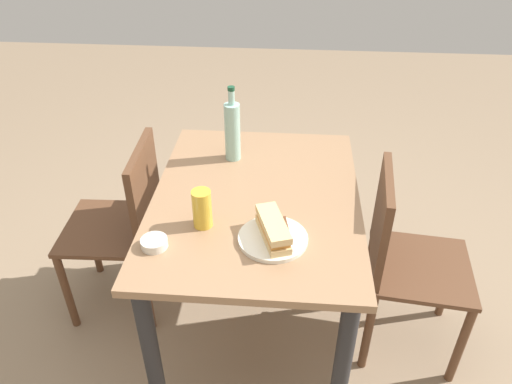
{
  "coord_description": "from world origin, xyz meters",
  "views": [
    {
      "loc": [
        1.49,
        0.12,
        1.8
      ],
      "look_at": [
        0.0,
        0.0,
        0.77
      ],
      "focal_mm": 33.97,
      "sensor_mm": 36.0,
      "label": 1
    }
  ],
  "objects_px": {
    "plate_near": "(273,239)",
    "knife_near": "(288,231)",
    "chair_near": "(127,220)",
    "beer_glass": "(202,209)",
    "baguette_sandwich_near": "(273,229)",
    "olive_bowl": "(154,243)",
    "dining_table": "(256,223)",
    "water_bottle": "(232,130)",
    "chair_far": "(401,256)"
  },
  "relations": [
    {
      "from": "plate_near",
      "to": "beer_glass",
      "type": "relative_size",
      "value": 1.66
    },
    {
      "from": "water_bottle",
      "to": "olive_bowl",
      "type": "bearing_deg",
      "value": -18.01
    },
    {
      "from": "plate_near",
      "to": "water_bottle",
      "type": "xyz_separation_m",
      "value": [
        -0.52,
        -0.2,
        0.12
      ]
    },
    {
      "from": "olive_bowl",
      "to": "chair_far",
      "type": "bearing_deg",
      "value": 109.69
    },
    {
      "from": "chair_near",
      "to": "beer_glass",
      "type": "xyz_separation_m",
      "value": [
        0.34,
        0.42,
        0.34
      ]
    },
    {
      "from": "chair_far",
      "to": "chair_near",
      "type": "xyz_separation_m",
      "value": [
        -0.14,
        -1.17,
        0.0
      ]
    },
    {
      "from": "knife_near",
      "to": "water_bottle",
      "type": "relative_size",
      "value": 0.56
    },
    {
      "from": "water_bottle",
      "to": "beer_glass",
      "type": "relative_size",
      "value": 2.28
    },
    {
      "from": "water_bottle",
      "to": "olive_bowl",
      "type": "distance_m",
      "value": 0.63
    },
    {
      "from": "water_bottle",
      "to": "beer_glass",
      "type": "distance_m",
      "value": 0.47
    },
    {
      "from": "olive_bowl",
      "to": "beer_glass",
      "type": "bearing_deg",
      "value": 131.59
    },
    {
      "from": "knife_near",
      "to": "chair_near",
      "type": "bearing_deg",
      "value": -117.57
    },
    {
      "from": "dining_table",
      "to": "knife_near",
      "type": "height_order",
      "value": "knife_near"
    },
    {
      "from": "chair_near",
      "to": "baguette_sandwich_near",
      "type": "distance_m",
      "value": 0.83
    },
    {
      "from": "dining_table",
      "to": "beer_glass",
      "type": "height_order",
      "value": "beer_glass"
    },
    {
      "from": "dining_table",
      "to": "chair_far",
      "type": "height_order",
      "value": "chair_far"
    },
    {
      "from": "plate_near",
      "to": "knife_near",
      "type": "bearing_deg",
      "value": 120.32
    },
    {
      "from": "plate_near",
      "to": "knife_near",
      "type": "xyz_separation_m",
      "value": [
        -0.03,
        0.05,
        0.01
      ]
    },
    {
      "from": "plate_near",
      "to": "beer_glass",
      "type": "xyz_separation_m",
      "value": [
        -0.06,
        -0.25,
        0.06
      ]
    },
    {
      "from": "chair_near",
      "to": "beer_glass",
      "type": "distance_m",
      "value": 0.63
    },
    {
      "from": "chair_far",
      "to": "beer_glass",
      "type": "bearing_deg",
      "value": -75.47
    },
    {
      "from": "chair_near",
      "to": "baguette_sandwich_near",
      "type": "height_order",
      "value": "chair_near"
    },
    {
      "from": "dining_table",
      "to": "knife_near",
      "type": "relative_size",
      "value": 5.77
    },
    {
      "from": "chair_far",
      "to": "baguette_sandwich_near",
      "type": "relative_size",
      "value": 3.93
    },
    {
      "from": "baguette_sandwich_near",
      "to": "olive_bowl",
      "type": "xyz_separation_m",
      "value": [
        0.06,
        -0.39,
        -0.03
      ]
    },
    {
      "from": "plate_near",
      "to": "knife_near",
      "type": "height_order",
      "value": "knife_near"
    },
    {
      "from": "knife_near",
      "to": "olive_bowl",
      "type": "bearing_deg",
      "value": -78.3
    },
    {
      "from": "knife_near",
      "to": "plate_near",
      "type": "bearing_deg",
      "value": -59.68
    },
    {
      "from": "beer_glass",
      "to": "dining_table",
      "type": "bearing_deg",
      "value": 137.76
    },
    {
      "from": "chair_near",
      "to": "beer_glass",
      "type": "height_order",
      "value": "beer_glass"
    },
    {
      "from": "olive_bowl",
      "to": "knife_near",
      "type": "bearing_deg",
      "value": 101.7
    },
    {
      "from": "beer_glass",
      "to": "olive_bowl",
      "type": "distance_m",
      "value": 0.2
    },
    {
      "from": "plate_near",
      "to": "knife_near",
      "type": "distance_m",
      "value": 0.06
    },
    {
      "from": "baguette_sandwich_near",
      "to": "water_bottle",
      "type": "relative_size",
      "value": 0.67
    },
    {
      "from": "plate_near",
      "to": "water_bottle",
      "type": "distance_m",
      "value": 0.57
    },
    {
      "from": "dining_table",
      "to": "knife_near",
      "type": "xyz_separation_m",
      "value": [
        0.22,
        0.12,
        0.15
      ]
    },
    {
      "from": "chair_near",
      "to": "water_bottle",
      "type": "xyz_separation_m",
      "value": [
        -0.13,
        0.47,
        0.4
      ]
    },
    {
      "from": "chair_far",
      "to": "water_bottle",
      "type": "relative_size",
      "value": 2.64
    },
    {
      "from": "dining_table",
      "to": "beer_glass",
      "type": "relative_size",
      "value": 7.34
    },
    {
      "from": "chair_far",
      "to": "chair_near",
      "type": "height_order",
      "value": "same"
    },
    {
      "from": "baguette_sandwich_near",
      "to": "knife_near",
      "type": "bearing_deg",
      "value": 120.32
    },
    {
      "from": "chair_near",
      "to": "knife_near",
      "type": "height_order",
      "value": "chair_near"
    },
    {
      "from": "water_bottle",
      "to": "beer_glass",
      "type": "height_order",
      "value": "water_bottle"
    },
    {
      "from": "dining_table",
      "to": "olive_bowl",
      "type": "height_order",
      "value": "olive_bowl"
    },
    {
      "from": "dining_table",
      "to": "chair_far",
      "type": "bearing_deg",
      "value": 90.91
    },
    {
      "from": "chair_far",
      "to": "plate_near",
      "type": "relative_size",
      "value": 3.62
    },
    {
      "from": "dining_table",
      "to": "plate_near",
      "type": "bearing_deg",
      "value": 17.04
    },
    {
      "from": "water_bottle",
      "to": "plate_near",
      "type": "bearing_deg",
      "value": 20.44
    },
    {
      "from": "baguette_sandwich_near",
      "to": "olive_bowl",
      "type": "relative_size",
      "value": 2.44
    },
    {
      "from": "beer_glass",
      "to": "knife_near",
      "type": "bearing_deg",
      "value": 83.24
    }
  ]
}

